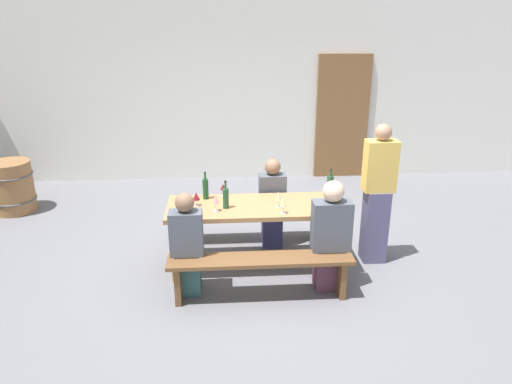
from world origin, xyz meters
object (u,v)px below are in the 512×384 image
object	(u,v)px
wooden_door	(342,117)
wine_bottle_0	(330,184)
wine_bottle_1	(226,198)
seated_guest_near_0	(187,247)
wine_glass_3	(196,197)
seated_guest_far_0	(272,205)
tasting_table	(256,212)
wine_glass_2	(223,187)
seated_guest_near_1	(331,238)
bench_far	(252,215)
wine_barrel	(12,187)
wine_bottle_2	(206,188)
wine_glass_1	(278,196)
wine_glass_0	(216,200)
standing_host	(377,197)
bench_near	(261,267)
wine_glass_4	(283,203)

from	to	relation	value
wooden_door	wine_bottle_0	size ratio (longest dim) A/B	7.04
wine_bottle_1	seated_guest_near_0	xyz separation A→B (m)	(-0.40, -0.44, -0.34)
wine_glass_3	seated_guest_far_0	bearing A→B (deg)	28.59
tasting_table	wine_bottle_0	distance (m)	0.95
wine_glass_2	seated_guest_near_1	size ratio (longest dim) A/B	0.13
bench_far	wine_barrel	world-z (taller)	wine_barrel
wine_bottle_0	wine_bottle_2	xyz separation A→B (m)	(-1.43, -0.07, 0.01)
wine_bottle_2	wine_glass_1	size ratio (longest dim) A/B	1.73
wine_glass_0	standing_host	world-z (taller)	standing_host
standing_host	wooden_door	bearing A→B (deg)	-96.09
wine_glass_3	seated_guest_far_0	world-z (taller)	seated_guest_far_0
wine_bottle_0	seated_guest_near_0	distance (m)	1.83
seated_guest_far_0	seated_guest_near_0	bearing A→B (deg)	-43.43
bench_far	wine_barrel	size ratio (longest dim) A/B	2.47
wine_bottle_1	standing_host	distance (m)	1.70
bench_far	seated_guest_near_0	size ratio (longest dim) A/B	1.68
tasting_table	wine_barrel	world-z (taller)	tasting_table
wine_barrel	bench_near	bearing A→B (deg)	-36.67
tasting_table	seated_guest_near_1	size ratio (longest dim) A/B	1.64
wine_glass_3	wine_barrel	bearing A→B (deg)	146.16
wine_glass_3	seated_guest_far_0	xyz separation A→B (m)	(0.88, 0.48, -0.32)
wooden_door	standing_host	distance (m)	3.12
bench_far	seated_guest_far_0	xyz separation A→B (m)	(0.23, -0.15, 0.18)
wine_glass_0	standing_host	size ratio (longest dim) A/B	0.11
bench_far	wine_glass_3	size ratio (longest dim) A/B	12.27
wine_bottle_2	seated_guest_far_0	bearing A→B (deg)	19.66
wine_glass_4	wine_bottle_0	bearing A→B (deg)	41.85
wine_glass_3	seated_guest_near_1	size ratio (longest dim) A/B	0.13
wooden_door	wine_glass_3	xyz separation A→B (m)	(-2.35, -3.12, -0.20)
bench_near	wine_barrel	xyz separation A→B (m)	(-3.39, 2.52, 0.02)
wine_glass_2	seated_guest_far_0	bearing A→B (deg)	20.26
bench_near	wooden_door	bearing A→B (deg)	65.94
wine_bottle_1	wine_glass_2	xyz separation A→B (m)	(-0.03, 0.36, -0.01)
bench_far	standing_host	bearing A→B (deg)	-23.64
wine_bottle_0	wine_glass_0	bearing A→B (deg)	-161.52
wine_glass_0	wine_bottle_0	bearing A→B (deg)	18.48
wine_glass_0	seated_guest_near_1	distance (m)	1.26
seated_guest_far_0	wine_bottle_0	bearing A→B (deg)	71.89
wine_bottle_0	seated_guest_far_0	xyz separation A→B (m)	(-0.65, 0.21, -0.33)
wine_glass_4	seated_guest_near_0	bearing A→B (deg)	-165.60
bench_near	bench_far	xyz separation A→B (m)	(0.00, 1.31, 0.00)
tasting_table	seated_guest_far_0	xyz separation A→B (m)	(0.23, 0.51, -0.13)
wine_bottle_2	seated_guest_near_1	xyz separation A→B (m)	(1.28, -0.73, -0.31)
wine_bottle_0	wine_glass_3	bearing A→B (deg)	-170.05
wine_bottle_1	wine_bottle_2	distance (m)	0.37
wine_bottle_0	wine_glass_1	distance (m)	0.75
wine_glass_0	wine_barrel	distance (m)	3.61
wine_glass_0	wine_glass_1	xyz separation A→B (m)	(0.67, 0.05, -0.00)
seated_guest_near_0	wine_glass_2	bearing A→B (deg)	-24.99
wine_bottle_2	seated_guest_near_0	size ratio (longest dim) A/B	0.29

